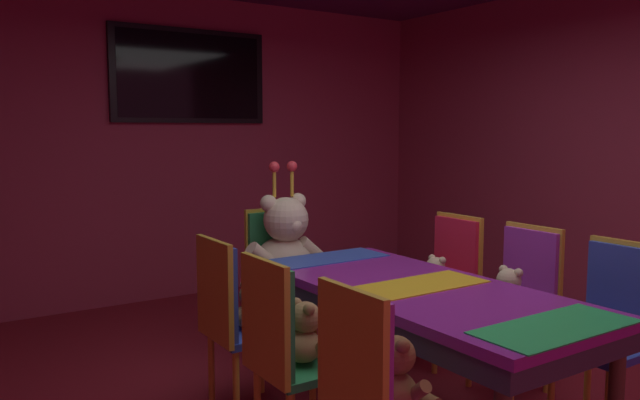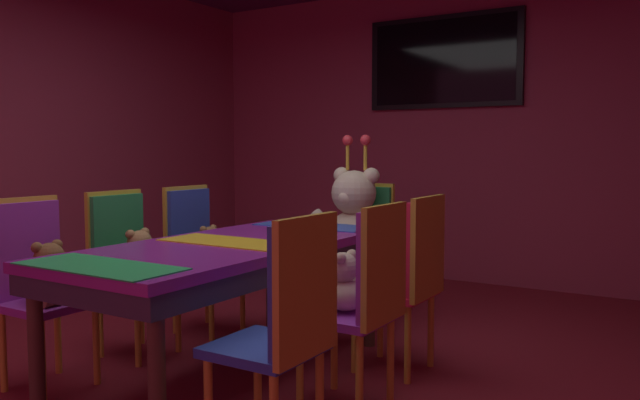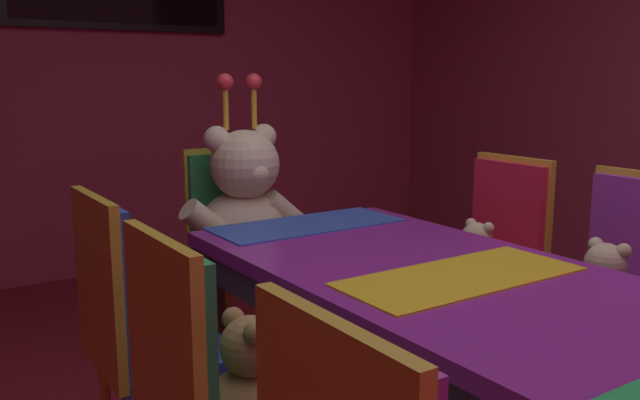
% 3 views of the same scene
% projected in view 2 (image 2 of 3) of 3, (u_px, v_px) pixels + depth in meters
% --- Properties ---
extents(ground_plane, '(7.90, 7.90, 0.00)m').
position_uv_depth(ground_plane, '(231.00, 377.00, 3.49)').
color(ground_plane, maroon).
extents(wall_back, '(5.20, 0.12, 2.80)m').
position_uv_depth(wall_back, '(446.00, 132.00, 6.10)').
color(wall_back, '#99334C').
rests_on(wall_back, ground_plane).
extents(banquet_table, '(0.90, 2.02, 0.75)m').
position_uv_depth(banquet_table, '(229.00, 259.00, 3.44)').
color(banquet_table, purple).
rests_on(banquet_table, ground_plane).
extents(chair_left_0, '(0.42, 0.41, 0.98)m').
position_uv_depth(chair_left_0, '(33.00, 272.00, 3.36)').
color(chair_left_0, purple).
rests_on(chair_left_0, ground_plane).
extents(teddy_left_0, '(0.25, 0.33, 0.31)m').
position_uv_depth(teddy_left_0, '(51.00, 276.00, 3.28)').
color(teddy_left_0, brown).
rests_on(teddy_left_0, chair_left_0).
extents(chair_left_1, '(0.42, 0.41, 0.98)m').
position_uv_depth(chair_left_1, '(124.00, 255.00, 3.90)').
color(chair_left_1, '#268C4C').
rests_on(chair_left_1, ground_plane).
extents(teddy_left_1, '(0.25, 0.32, 0.31)m').
position_uv_depth(teddy_left_1, '(141.00, 258.00, 3.83)').
color(teddy_left_1, '#9E7247').
rests_on(teddy_left_1, chair_left_1).
extents(chair_left_2, '(0.42, 0.41, 0.98)m').
position_uv_depth(chair_left_2, '(195.00, 243.00, 4.40)').
color(chair_left_2, '#2D47B2').
rests_on(chair_left_2, ground_plane).
extents(teddy_left_2, '(0.22, 0.28, 0.27)m').
position_uv_depth(teddy_left_2, '(211.00, 248.00, 4.32)').
color(teddy_left_2, olive).
rests_on(teddy_left_2, chair_left_2).
extents(chair_right_0, '(0.42, 0.41, 0.98)m').
position_uv_depth(chair_right_0, '(290.00, 314.00, 2.50)').
color(chair_right_0, '#2D47B2').
rests_on(chair_right_0, ground_plane).
extents(chair_right_1, '(0.42, 0.41, 0.98)m').
position_uv_depth(chair_right_1, '(369.00, 287.00, 2.99)').
color(chair_right_1, purple).
rests_on(chair_right_1, ground_plane).
extents(teddy_right_1, '(0.24, 0.31, 0.30)m').
position_uv_depth(teddy_right_1, '(342.00, 286.00, 3.07)').
color(teddy_right_1, beige).
rests_on(teddy_right_1, chair_right_1).
extents(chair_right_2, '(0.42, 0.41, 0.98)m').
position_uv_depth(chair_right_2, '(414.00, 267.00, 3.51)').
color(chair_right_2, red).
rests_on(chair_right_2, ground_plane).
extents(teddy_right_2, '(0.22, 0.28, 0.27)m').
position_uv_depth(teddy_right_2, '(391.00, 268.00, 3.58)').
color(teddy_right_2, beige).
rests_on(teddy_right_2, chair_right_2).
extents(throne_chair, '(0.41, 0.42, 0.98)m').
position_uv_depth(throne_chair, '(364.00, 236.00, 4.76)').
color(throne_chair, '#268C4C').
rests_on(throne_chair, ground_plane).
extents(king_teddy_bear, '(0.69, 0.53, 0.88)m').
position_uv_depth(king_teddy_bear, '(353.00, 219.00, 4.60)').
color(king_teddy_bear, beige).
rests_on(king_teddy_bear, throne_chair).
extents(wall_tv, '(1.47, 0.06, 0.85)m').
position_uv_depth(wall_tv, '(444.00, 62.00, 5.97)').
color(wall_tv, black).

